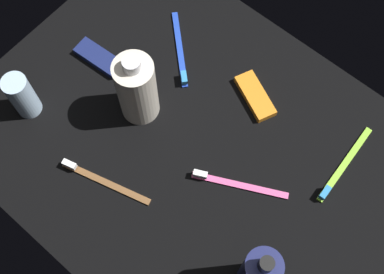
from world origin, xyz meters
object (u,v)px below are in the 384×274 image
at_px(snack_bar_navy, 99,58).
at_px(toothbrush_lime, 342,168).
at_px(lotion_bottle, 258,273).
at_px(snack_bar_orange, 255,96).
at_px(deodorant_stick, 22,96).
at_px(toothbrush_pink, 234,183).
at_px(toothbrush_brown, 101,180).
at_px(bodywash_bottle, 137,89).
at_px(toothbrush_blue, 180,53).

bearing_deg(snack_bar_navy, toothbrush_lime, -170.49).
distance_m(lotion_bottle, toothbrush_lime, 0.28).
bearing_deg(snack_bar_orange, deodorant_stick, 67.65).
bearing_deg(toothbrush_pink, toothbrush_brown, 38.64).
bearing_deg(toothbrush_lime, snack_bar_navy, 13.56).
xyz_separation_m(bodywash_bottle, toothbrush_lime, (-0.37, -0.15, -0.07)).
xyz_separation_m(toothbrush_brown, snack_bar_navy, (0.18, -0.18, 0.00)).
bearing_deg(toothbrush_pink, snack_bar_orange, -64.47).
distance_m(lotion_bottle, toothbrush_pink, 0.19).
xyz_separation_m(bodywash_bottle, deodorant_stick, (0.17, 0.14, -0.03)).
height_order(toothbrush_lime, snack_bar_navy, toothbrush_lime).
relative_size(deodorant_stick, toothbrush_pink, 0.63).
bearing_deg(bodywash_bottle, toothbrush_blue, -81.67).
bearing_deg(bodywash_bottle, toothbrush_pink, 178.91).
distance_m(toothbrush_lime, snack_bar_navy, 0.52).
height_order(bodywash_bottle, toothbrush_blue, bodywash_bottle).
height_order(bodywash_bottle, toothbrush_lime, bodywash_bottle).
distance_m(lotion_bottle, bodywash_bottle, 0.39).
height_order(toothbrush_brown, toothbrush_pink, same).
xyz_separation_m(lotion_bottle, toothbrush_lime, (-0.00, -0.27, -0.08)).
relative_size(toothbrush_lime, snack_bar_orange, 1.73).
height_order(toothbrush_blue, toothbrush_lime, same).
bearing_deg(toothbrush_brown, deodorant_stick, -4.72).
bearing_deg(bodywash_bottle, deodorant_stick, 40.29).
xyz_separation_m(toothbrush_blue, toothbrush_pink, (-0.26, 0.15, 0.00)).
distance_m(toothbrush_blue, toothbrush_lime, 0.39).
height_order(toothbrush_blue, snack_bar_orange, toothbrush_blue).
bearing_deg(toothbrush_lime, toothbrush_pink, 48.77).
bearing_deg(toothbrush_lime, bodywash_bottle, 21.88).
relative_size(deodorant_stick, snack_bar_orange, 1.00).
bearing_deg(lotion_bottle, toothbrush_pink, -40.80).
relative_size(bodywash_bottle, snack_bar_orange, 1.70).
bearing_deg(lotion_bottle, snack_bar_navy, -15.87).
relative_size(bodywash_bottle, snack_bar_navy, 1.70).
xyz_separation_m(lotion_bottle, bodywash_bottle, (0.37, -0.12, -0.00)).
bearing_deg(bodywash_bottle, snack_bar_navy, -10.76).
xyz_separation_m(lotion_bottle, deodorant_stick, (0.53, 0.02, -0.03)).
relative_size(lotion_bottle, toothbrush_brown, 1.06).
relative_size(deodorant_stick, toothbrush_blue, 0.74).
relative_size(toothbrush_lime, snack_bar_navy, 1.73).
distance_m(toothbrush_lime, snack_bar_orange, 0.21).
relative_size(lotion_bottle, toothbrush_pink, 1.13).
xyz_separation_m(toothbrush_pink, snack_bar_navy, (0.37, -0.03, 0.00)).
height_order(bodywash_bottle, snack_bar_navy, bodywash_bottle).
xyz_separation_m(lotion_bottle, snack_bar_orange, (0.21, -0.28, -0.07)).
distance_m(deodorant_stick, snack_bar_orange, 0.44).
bearing_deg(lotion_bottle, toothbrush_blue, -33.86).
bearing_deg(toothbrush_blue, deodorant_stick, 62.98).
relative_size(toothbrush_brown, toothbrush_lime, 0.98).
distance_m(bodywash_bottle, toothbrush_lime, 0.41).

